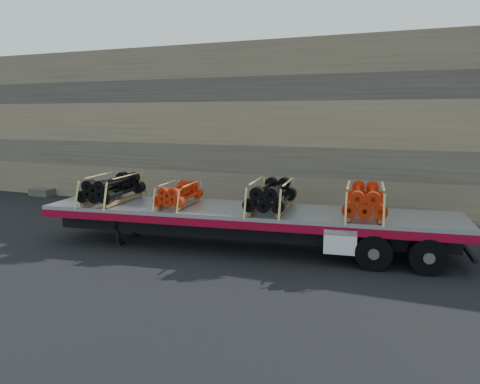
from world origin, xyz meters
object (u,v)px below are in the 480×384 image
at_px(bundle_midfront, 179,195).
at_px(trailer, 245,229).
at_px(bundle_rear, 365,201).
at_px(bundle_midrear, 271,196).
at_px(bundle_front, 113,189).

bearing_deg(bundle_midfront, trailer, 0.00).
xyz_separation_m(trailer, bundle_rear, (3.46, 0.46, 1.04)).
distance_m(trailer, bundle_midrear, 1.31).
xyz_separation_m(bundle_midrear, bundle_rear, (2.67, 0.36, -0.01)).
distance_m(trailer, bundle_midfront, 2.36).
height_order(bundle_front, bundle_midfront, bundle_front).
bearing_deg(bundle_front, bundle_midrear, 0.00).
height_order(bundle_midfront, bundle_midrear, bundle_midrear).
bearing_deg(bundle_rear, bundle_midrear, 180.00).
relative_size(bundle_front, bundle_rear, 1.01).
distance_m(bundle_front, bundle_rear, 7.95).
xyz_separation_m(trailer, bundle_midfront, (-2.14, -0.28, 0.96)).
xyz_separation_m(bundle_midfront, bundle_midrear, (2.92, 0.39, 0.08)).
bearing_deg(bundle_rear, bundle_front, 180.00).
relative_size(trailer, bundle_midrear, 5.34).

